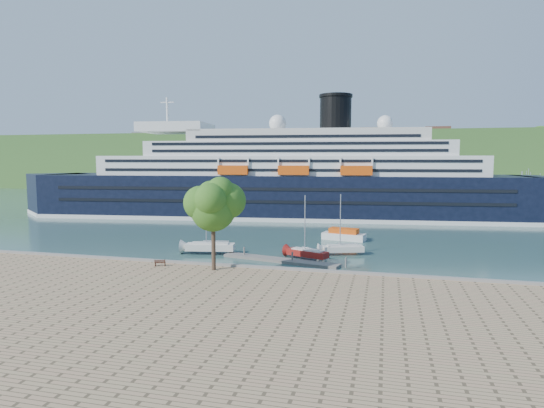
% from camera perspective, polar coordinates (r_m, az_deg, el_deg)
% --- Properties ---
extents(ground, '(400.00, 400.00, 0.00)m').
position_cam_1_polar(ground, '(54.40, -4.44, -8.84)').
color(ground, '#2E534E').
rests_on(ground, ground).
extents(promenade, '(220.00, 60.00, 1.00)m').
position_cam_1_polar(promenade, '(29.20, -24.99, -21.69)').
color(promenade, tan).
rests_on(promenade, ground).
extents(far_hillside, '(400.00, 50.00, 24.00)m').
position_cam_1_polar(far_hillside, '(195.62, 9.19, 5.21)').
color(far_hillside, '#2E5723').
rests_on(far_hillside, ground).
extents(quay_coping, '(220.00, 0.50, 0.30)m').
position_cam_1_polar(quay_coping, '(53.93, -4.52, -7.71)').
color(quay_coping, slate).
rests_on(quay_coping, promenade).
extents(cruise_ship, '(125.92, 32.30, 28.00)m').
position_cam_1_polar(cruise_ship, '(105.33, 0.71, 5.94)').
color(cruise_ship, black).
rests_on(cruise_ship, ground).
extents(park_bench, '(1.44, 0.96, 0.85)m').
position_cam_1_polar(park_bench, '(55.73, -13.86, -7.13)').
color(park_bench, '#472114').
rests_on(park_bench, promenade).
extents(promenade_tree, '(6.94, 6.94, 11.49)m').
position_cam_1_polar(promenade_tree, '(51.75, -7.40, -2.01)').
color(promenade_tree, '#2C6219').
rests_on(promenade_tree, promenade).
extents(floating_pontoon, '(16.46, 5.64, 0.36)m').
position_cam_1_polar(floating_pontoon, '(60.88, 0.98, -7.06)').
color(floating_pontoon, slate).
rests_on(floating_pontoon, ground).
extents(sailboat_white_near, '(7.90, 3.46, 9.87)m').
position_cam_1_polar(sailboat_white_near, '(65.40, -7.81, -1.99)').
color(sailboat_white_near, silver).
rests_on(sailboat_white_near, ground).
extents(sailboat_red, '(6.64, 4.17, 8.33)m').
position_cam_1_polar(sailboat_red, '(61.51, 4.50, -3.16)').
color(sailboat_red, maroon).
rests_on(sailboat_red, ground).
extents(sailboat_white_far, '(6.63, 3.73, 8.26)m').
position_cam_1_polar(sailboat_white_far, '(65.18, 8.95, -2.74)').
color(sailboat_white_far, silver).
rests_on(sailboat_white_far, ground).
extents(tender_launch, '(7.57, 3.91, 1.99)m').
position_cam_1_polar(tender_launch, '(77.41, 9.00, -3.74)').
color(tender_launch, '#E34D0D').
rests_on(tender_launch, ground).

